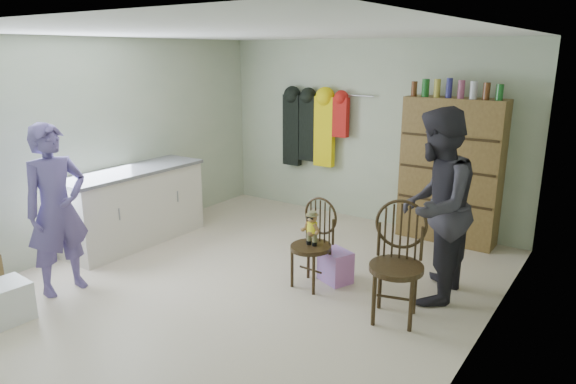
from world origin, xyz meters
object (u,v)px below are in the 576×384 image
Objects in this scene: chair_front at (314,237)px; dresser at (451,170)px; chair_far at (398,257)px; counter at (134,206)px.

dresser reaches higher than chair_front.
counter is at bearing 165.61° from chair_far.
dresser is (3.20, 2.30, 0.44)m from counter.
chair_far is (3.46, 0.08, 0.10)m from counter.
chair_far is 0.53× the size of dresser.
chair_front is 0.45× the size of dresser.
counter is 2.04× the size of chair_front.
chair_far is at bearing -4.10° from chair_front.
dresser reaches higher than counter.
chair_far is at bearing -83.24° from dresser.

